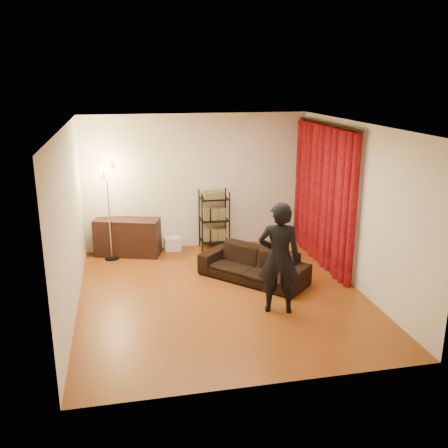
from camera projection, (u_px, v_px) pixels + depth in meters
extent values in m
plane|color=#863910|center=(222.00, 295.00, 8.05)|extent=(5.00, 5.00, 0.00)
plane|color=white|center=(221.00, 125.00, 7.28)|extent=(5.00, 5.00, 0.00)
plane|color=beige|center=(197.00, 182.00, 10.01)|extent=(5.00, 0.00, 5.00)
plane|color=beige|center=(268.00, 275.00, 5.32)|extent=(5.00, 0.00, 5.00)
plane|color=beige|center=(70.00, 223.00, 7.23)|extent=(0.00, 5.00, 5.00)
plane|color=beige|center=(357.00, 207.00, 8.11)|extent=(0.00, 5.00, 5.00)
cylinder|color=black|center=(328.00, 124.00, 8.79)|extent=(0.04, 2.65, 0.04)
imported|color=black|center=(253.00, 265.00, 8.56)|extent=(1.82, 1.87, 0.55)
imported|color=black|center=(279.00, 258.00, 7.27)|extent=(0.70, 0.56, 1.69)
cube|color=black|center=(127.00, 237.00, 9.76)|extent=(1.33, 0.83, 0.73)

